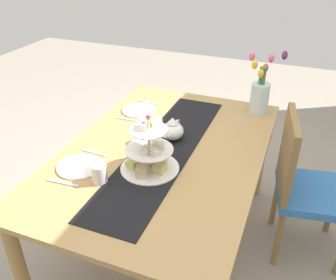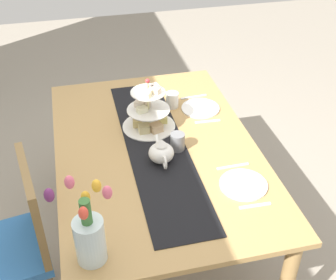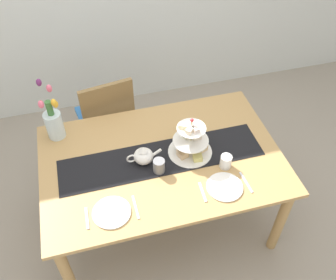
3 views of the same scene
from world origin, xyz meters
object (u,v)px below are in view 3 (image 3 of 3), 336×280
object	(u,v)px
dining_table	(162,167)
tiered_cake_stand	(191,143)
teapot	(143,156)
tulip_vase	(53,121)
fork_left	(87,218)
mug_white_text	(226,162)
chair_left	(107,117)
knife_right	(246,182)
fork_right	(203,192)
mug_grey	(159,166)
knife_left	(136,207)
dinner_plate_left	(112,212)
dinner_plate_right	(225,187)

from	to	relation	value
dining_table	tiered_cake_stand	size ratio (longest dim) A/B	5.29
teapot	tulip_vase	distance (m)	0.68
fork_left	mug_white_text	world-z (taller)	mug_white_text
chair_left	knife_right	distance (m)	1.35
dining_table	knife_right	distance (m)	0.58
fork_left	fork_right	size ratio (longest dim) A/B	1.00
dining_table	tulip_vase	bearing A→B (deg)	148.66
knife_right	mug_grey	world-z (taller)	mug_grey
fork_right	mug_grey	xyz separation A→B (m)	(-0.22, 0.24, 0.05)
dining_table	mug_grey	world-z (taller)	mug_grey
teapot	fork_right	bearing A→B (deg)	-48.97
chair_left	mug_grey	distance (m)	0.94
knife_left	dinner_plate_left	bearing A→B (deg)	180.00
tulip_vase	knife_right	size ratio (longest dim) A/B	2.47
fork_left	mug_white_text	xyz separation A→B (m)	(0.92, 0.16, 0.04)
chair_left	knife_left	distance (m)	1.12
tulip_vase	mug_grey	bearing A→B (deg)	-39.45
tiered_cake_stand	mug_white_text	bearing A→B (deg)	-44.55
chair_left	tulip_vase	world-z (taller)	tulip_vase
tulip_vase	dinner_plate_right	size ratio (longest dim) A/B	1.83
tiered_cake_stand	dinner_plate_right	bearing A→B (deg)	-70.79
dinner_plate_left	knife_right	world-z (taller)	dinner_plate_left
tiered_cake_stand	tulip_vase	bearing A→B (deg)	154.92
dining_table	knife_left	bearing A→B (deg)	-126.06
tiered_cake_stand	mug_white_text	size ratio (longest dim) A/B	3.20
dinner_plate_left	fork_right	world-z (taller)	dinner_plate_left
tiered_cake_stand	teapot	size ratio (longest dim) A/B	1.28
dinner_plate_right	knife_right	bearing A→B (deg)	0.00
teapot	dining_table	bearing A→B (deg)	0.00
knife_right	mug_white_text	world-z (taller)	mug_white_text
dinner_plate_right	mug_white_text	world-z (taller)	mug_white_text
fork_left	mug_grey	distance (m)	0.55
tulip_vase	dining_table	bearing A→B (deg)	-31.34
tulip_vase	fork_left	world-z (taller)	tulip_vase
dinner_plate_left	dinner_plate_right	bearing A→B (deg)	0.00
chair_left	mug_white_text	world-z (taller)	chair_left
mug_grey	mug_white_text	bearing A→B (deg)	-10.08
dining_table	mug_grey	xyz separation A→B (m)	(-0.04, -0.11, 0.14)
dining_table	tiered_cake_stand	distance (m)	0.27
chair_left	tulip_vase	bearing A→B (deg)	-136.76
knife_right	tulip_vase	bearing A→B (deg)	146.52
dinner_plate_left	fork_left	bearing A→B (deg)	180.00
mug_grey	knife_right	bearing A→B (deg)	-24.94
dinner_plate_right	mug_grey	bearing A→B (deg)	146.94
tulip_vase	mug_grey	xyz separation A→B (m)	(0.62, -0.51, -0.09)
knife_left	tiered_cake_stand	bearing A→B (deg)	37.28
chair_left	fork_right	size ratio (longest dim) A/B	6.07
knife_left	knife_right	xyz separation A→B (m)	(0.71, 0.00, 0.00)
dinner_plate_right	mug_grey	world-z (taller)	mug_grey
teapot	mug_white_text	world-z (taller)	teapot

